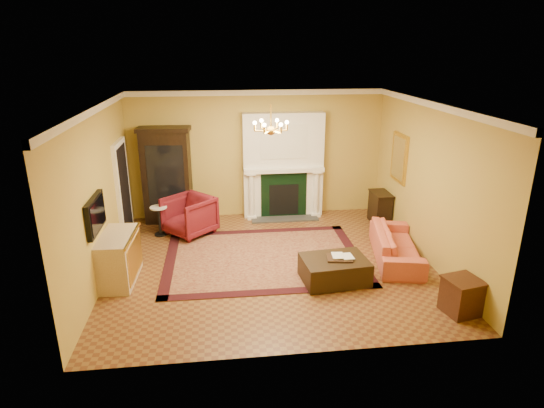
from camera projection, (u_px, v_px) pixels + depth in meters
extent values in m
cube|color=brown|center=(271.00, 263.00, 8.72)|extent=(6.00, 5.50, 0.02)
cube|color=white|center=(271.00, 104.00, 7.73)|extent=(6.00, 5.50, 0.02)
cube|color=#B29D40|center=(257.00, 154.00, 10.81)|extent=(6.00, 0.02, 3.00)
cube|color=#B29D40|center=(297.00, 254.00, 5.64)|extent=(6.00, 0.02, 3.00)
cube|color=#B29D40|center=(99.00, 195.00, 7.88)|extent=(0.02, 5.50, 3.00)
cube|color=#B29D40|center=(429.00, 183.00, 8.57)|extent=(0.02, 5.50, 3.00)
cube|color=white|center=(283.00, 165.00, 10.81)|extent=(1.90, 0.32, 2.50)
cube|color=silver|center=(284.00, 142.00, 10.45)|extent=(1.10, 0.01, 0.80)
cube|color=black|center=(284.00, 196.00, 10.88)|extent=(1.10, 0.02, 1.10)
cube|color=black|center=(284.00, 200.00, 10.90)|extent=(0.70, 0.02, 0.75)
cube|color=#333333|center=(284.00, 218.00, 10.94)|extent=(1.60, 0.50, 0.04)
cube|color=white|center=(283.00, 169.00, 10.77)|extent=(1.90, 0.44, 0.10)
cylinder|color=white|center=(251.00, 195.00, 10.76)|extent=(0.14, 0.14, 1.18)
cylinder|color=white|center=(316.00, 193.00, 10.94)|extent=(0.14, 0.14, 1.18)
cube|color=silver|center=(257.00, 93.00, 10.29)|extent=(6.00, 0.08, 0.12)
cube|color=silver|center=(91.00, 111.00, 7.42)|extent=(0.08, 5.50, 0.12)
cube|color=silver|center=(436.00, 105.00, 8.09)|extent=(0.08, 5.50, 0.12)
cube|color=white|center=(123.00, 190.00, 9.63)|extent=(0.08, 1.05, 2.10)
cube|color=black|center=(125.00, 191.00, 9.64)|extent=(0.02, 0.85, 1.95)
cube|color=black|center=(95.00, 215.00, 7.38)|extent=(0.08, 0.95, 0.58)
cube|color=black|center=(98.00, 214.00, 7.38)|extent=(0.01, 0.85, 0.48)
cube|color=gold|center=(399.00, 158.00, 9.83)|extent=(0.05, 0.76, 1.05)
cube|color=white|center=(398.00, 158.00, 9.82)|extent=(0.01, 0.62, 0.90)
cylinder|color=gold|center=(271.00, 116.00, 7.80)|extent=(0.03, 0.03, 0.40)
sphere|color=gold|center=(271.00, 131.00, 7.88)|extent=(0.16, 0.16, 0.16)
sphere|color=#FFE5B2|center=(287.00, 122.00, 7.87)|extent=(0.07, 0.07, 0.07)
sphere|color=#FFE5B2|center=(277.00, 120.00, 8.08)|extent=(0.07, 0.07, 0.07)
sphere|color=#FFE5B2|center=(261.00, 121.00, 8.05)|extent=(0.07, 0.07, 0.07)
sphere|color=#FFE5B2|center=(255.00, 123.00, 7.80)|extent=(0.07, 0.07, 0.07)
sphere|color=#FFE5B2|center=(264.00, 125.00, 7.59)|extent=(0.07, 0.07, 0.07)
sphere|color=#FFE5B2|center=(281.00, 125.00, 7.62)|extent=(0.07, 0.07, 0.07)
cube|color=#47100F|center=(264.00, 258.00, 8.92)|extent=(3.84, 2.89, 0.02)
cube|color=black|center=(167.00, 178.00, 10.46)|extent=(1.11, 0.58, 2.14)
imported|color=maroon|center=(189.00, 214.00, 9.92)|extent=(1.26, 1.26, 0.95)
cylinder|color=black|center=(161.00, 234.00, 10.00)|extent=(0.26, 0.26, 0.04)
cylinder|color=black|center=(160.00, 221.00, 9.90)|extent=(0.06, 0.06, 0.59)
cylinder|color=white|center=(158.00, 207.00, 9.80)|extent=(0.37, 0.37, 0.03)
cube|color=beige|center=(119.00, 258.00, 7.94)|extent=(0.60, 1.18, 0.86)
imported|color=#C95540|center=(397.00, 240.00, 8.77)|extent=(0.99, 2.09, 0.78)
cube|color=#3E1D10|center=(461.00, 297.00, 7.01)|extent=(0.57, 0.57, 0.55)
cube|color=black|center=(380.00, 208.00, 10.60)|extent=(0.37, 0.64, 0.71)
cube|color=black|center=(334.00, 270.00, 7.98)|extent=(1.19, 0.91, 0.42)
cube|color=black|center=(339.00, 258.00, 7.91)|extent=(0.48, 0.40, 0.03)
imported|color=gray|center=(332.00, 249.00, 7.89)|extent=(0.20, 0.04, 0.27)
imported|color=gray|center=(342.00, 251.00, 7.85)|extent=(0.19, 0.03, 0.26)
cylinder|color=gray|center=(260.00, 166.00, 10.68)|extent=(0.10, 0.10, 0.08)
cone|color=#0E3516|center=(260.00, 158.00, 10.61)|extent=(0.15, 0.15, 0.31)
cylinder|color=gray|center=(314.00, 164.00, 10.83)|extent=(0.10, 0.10, 0.08)
cone|color=#0E3516|center=(314.00, 156.00, 10.76)|extent=(0.14, 0.14, 0.30)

